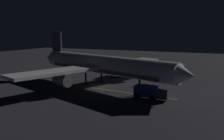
{
  "coord_description": "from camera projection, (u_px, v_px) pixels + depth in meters",
  "views": [
    {
      "loc": [
        43.26,
        22.85,
        10.89
      ],
      "look_at": [
        0.0,
        2.0,
        3.5
      ],
      "focal_mm": 40.55,
      "sensor_mm": 36.0,
      "label": 1
    }
  ],
  "objects": [
    {
      "name": "traffic_cone_under_wing",
      "position": [
        153.0,
        92.0,
        44.52
      ],
      "size": [
        0.5,
        0.5,
        0.55
      ],
      "color": "#EA590F",
      "rests_on": "ground_plane"
    },
    {
      "name": "ground_crew_worker",
      "position": [
        147.0,
        86.0,
        46.68
      ],
      "size": [
        0.4,
        0.4,
        1.74
      ],
      "color": "black",
      "rests_on": "ground_plane"
    },
    {
      "name": "baggage_truck",
      "position": [
        150.0,
        92.0,
        40.69
      ],
      "size": [
        2.49,
        5.65,
        2.18
      ],
      "color": "navy",
      "rests_on": "ground_plane"
    },
    {
      "name": "apron_guide_stripe",
      "position": [
        117.0,
        91.0,
        46.35
      ],
      "size": [
        2.3,
        22.53,
        0.01
      ],
      "primitive_type": "cube",
      "rotation": [
        0.0,
        0.0,
        -0.09
      ],
      "color": "gold",
      "rests_on": "ground_plane"
    },
    {
      "name": "traffic_cone_near_right",
      "position": [
        132.0,
        86.0,
        49.26
      ],
      "size": [
        0.5,
        0.5,
        0.55
      ],
      "color": "#EA590F",
      "rests_on": "ground_plane"
    },
    {
      "name": "ground_plane",
      "position": [
        103.0,
        87.0,
        50.0
      ],
      "size": [
        180.0,
        180.0,
        0.2
      ],
      "primitive_type": "cube",
      "color": "#2C2C32"
    },
    {
      "name": "catering_truck",
      "position": [
        117.0,
        71.0,
        61.59
      ],
      "size": [
        6.08,
        2.37,
        2.41
      ],
      "color": "silver",
      "rests_on": "ground_plane"
    },
    {
      "name": "airliner",
      "position": [
        101.0,
        65.0,
        49.76
      ],
      "size": [
        36.11,
        38.38,
        10.75
      ],
      "color": "white",
      "rests_on": "ground_plane"
    },
    {
      "name": "traffic_cone_near_left",
      "position": [
        141.0,
        100.0,
        39.59
      ],
      "size": [
        0.5,
        0.5,
        0.55
      ],
      "color": "#EA590F",
      "rests_on": "ground_plane"
    }
  ]
}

